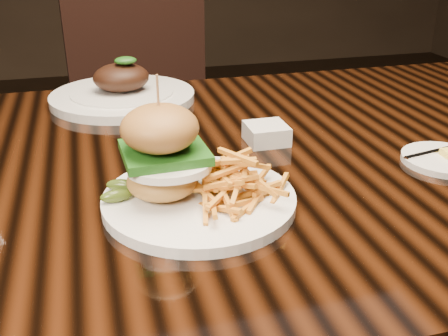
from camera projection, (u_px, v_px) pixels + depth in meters
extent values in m
cube|color=black|center=(195.00, 168.00, 0.85)|extent=(1.60, 0.90, 0.04)
cube|color=black|center=(418.00, 203.00, 1.52)|extent=(0.06, 0.06, 0.71)
cylinder|color=silver|center=(199.00, 200.00, 0.69)|extent=(0.26, 0.26, 0.01)
ellipsoid|color=#AB7937|center=(163.00, 181.00, 0.68)|extent=(0.09, 0.09, 0.04)
ellipsoid|color=silver|center=(170.00, 167.00, 0.66)|extent=(0.11, 0.09, 0.01)
ellipsoid|color=#FF9C0D|center=(185.00, 166.00, 0.65)|extent=(0.02, 0.02, 0.01)
cube|color=#265E17|center=(161.00, 154.00, 0.67)|extent=(0.11, 0.10, 0.01)
ellipsoid|color=brown|center=(160.00, 128.00, 0.65)|extent=(0.10, 0.10, 0.06)
cylinder|color=#A6784D|center=(158.00, 105.00, 0.64)|extent=(0.00, 0.00, 0.08)
ellipsoid|color=#294111|center=(116.00, 196.00, 0.67)|extent=(0.04, 0.02, 0.02)
ellipsoid|color=#294111|center=(121.00, 185.00, 0.70)|extent=(0.04, 0.03, 0.02)
cylinder|color=silver|center=(443.00, 159.00, 0.82)|extent=(0.13, 0.13, 0.01)
cube|color=silver|center=(433.00, 152.00, 0.83)|extent=(0.11, 0.03, 0.00)
cube|color=silver|center=(266.00, 134.00, 0.89)|extent=(0.09, 0.09, 0.03)
cylinder|color=silver|center=(123.00, 97.00, 1.10)|extent=(0.30, 0.30, 0.02)
cylinder|color=silver|center=(123.00, 96.00, 1.10)|extent=(0.21, 0.21, 0.02)
ellipsoid|color=black|center=(121.00, 77.00, 1.08)|extent=(0.12, 0.10, 0.06)
ellipsoid|color=#265E17|center=(125.00, 61.00, 1.06)|extent=(0.05, 0.03, 0.02)
cube|color=black|center=(155.00, 144.00, 1.68)|extent=(0.49, 0.49, 0.06)
cube|color=black|center=(137.00, 53.00, 1.75)|extent=(0.46, 0.09, 0.50)
cylinder|color=black|center=(111.00, 246.00, 1.55)|extent=(0.04, 0.04, 0.45)
cylinder|color=black|center=(231.00, 224.00, 1.67)|extent=(0.04, 0.04, 0.45)
cylinder|color=black|center=(95.00, 190.00, 1.88)|extent=(0.04, 0.04, 0.45)
cylinder|color=black|center=(196.00, 175.00, 1.99)|extent=(0.04, 0.04, 0.45)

